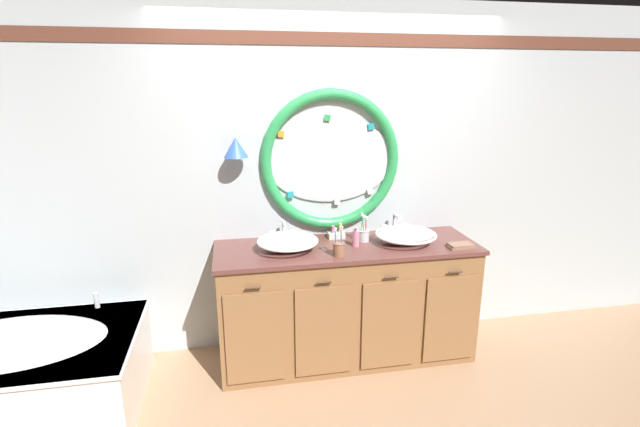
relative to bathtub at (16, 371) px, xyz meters
The scene contains 13 objects.
ground_plane 2.15m from the bathtub, ahead, with size 14.00×14.00×0.00m, color tan.
back_wall_assembly 2.43m from the bathtub, 16.04° to the left, with size 6.40×0.26×2.60m.
vanity_counter 2.19m from the bathtub, ahead, with size 1.90×0.64×0.89m.
bathtub is the anchor object (origin of this frame).
sink_basin_left 1.87m from the bathtub, ahead, with size 0.43×0.43×0.13m.
sink_basin_right 2.69m from the bathtub, ahead, with size 0.45×0.45×0.12m.
faucet_set_left 1.91m from the bathtub, 15.83° to the left, with size 0.22×0.14×0.15m.
faucet_set_right 2.72m from the bathtub, 10.72° to the left, with size 0.22×0.13×0.16m.
toothbrush_holder_left 2.16m from the bathtub, ahead, with size 0.09×0.09×0.21m.
toothbrush_holder_right 2.42m from the bathtub, ahead, with size 0.09×0.09×0.22m.
soap_dispenser 2.33m from the bathtub, ahead, with size 0.05×0.06×0.15m.
folded_hand_towel 3.01m from the bathtub, ahead, with size 0.19×0.11×0.03m.
toiletry_basket 2.26m from the bathtub, 12.12° to the left, with size 0.12×0.09×0.11m.
Camera 1 is at (-0.75, -2.82, 2.02)m, focal length 26.02 mm.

